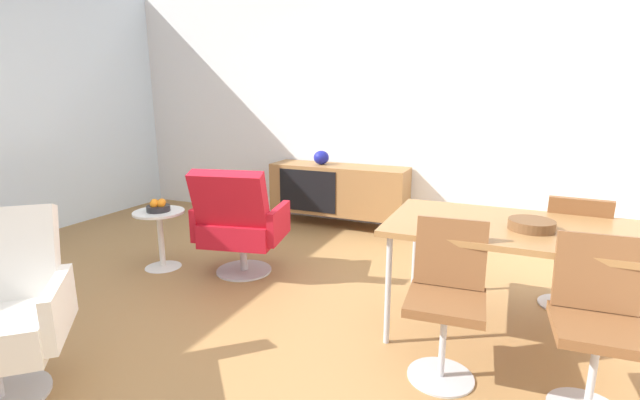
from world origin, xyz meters
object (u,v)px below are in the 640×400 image
(fruit_bowl, at_px, (158,206))
(dining_table, at_px, (522,233))
(dining_chair_front_left, at_px, (447,294))
(magazine_stack, at_px, (26,241))
(side_table_round, at_px, (160,233))
(sideboard, at_px, (338,189))
(vase_cobalt, at_px, (321,158))
(lounge_chair_red, at_px, (239,222))
(wooden_bowl_on_table, at_px, (531,225))
(dining_chair_back_right, at_px, (573,248))
(dining_chair_front_right, at_px, (597,320))

(fruit_bowl, bearing_deg, dining_table, -0.62)
(dining_chair_front_left, xyz_separation_m, magazine_stack, (-4.14, 0.41, -0.38))
(side_table_round, bearing_deg, fruit_bowl, -109.00)
(sideboard, distance_m, magazine_stack, 3.28)
(vase_cobalt, relative_size, dining_table, 0.11)
(dining_table, distance_m, lounge_chair_red, 2.18)
(vase_cobalt, bearing_deg, wooden_bowl_on_table, -41.55)
(dining_table, bearing_deg, magazine_stack, -178.07)
(dining_chair_back_right, xyz_separation_m, magazine_stack, (-4.84, -0.71, -0.38))
(fruit_bowl, bearing_deg, dining_chair_front_left, -13.03)
(side_table_round, bearing_deg, vase_cobalt, 67.79)
(dining_table, height_order, dining_chair_front_right, dining_chair_front_right)
(sideboard, bearing_deg, fruit_bowl, -117.77)
(dining_table, bearing_deg, side_table_round, 179.37)
(wooden_bowl_on_table, relative_size, fruit_bowl, 1.30)
(fruit_bowl, bearing_deg, sideboard, 62.23)
(wooden_bowl_on_table, height_order, dining_chair_back_right, dining_chair_back_right)
(dining_table, bearing_deg, dining_chair_front_right, -58.25)
(sideboard, xyz_separation_m, vase_cobalt, (-0.22, 0.00, 0.36))
(dining_chair_back_right, height_order, fruit_bowl, dining_chair_back_right)
(vase_cobalt, distance_m, magazine_stack, 3.18)
(sideboard, relative_size, wooden_bowl_on_table, 6.15)
(fruit_bowl, bearing_deg, magazine_stack, -173.43)
(vase_cobalt, height_order, wooden_bowl_on_table, vase_cobalt)
(vase_cobalt, bearing_deg, fruit_bowl, -112.21)
(dining_chair_back_right, bearing_deg, sideboard, 149.95)
(sideboard, height_order, dining_table, dining_table)
(vase_cobalt, relative_size, side_table_round, 0.34)
(lounge_chair_red, relative_size, magazine_stack, 2.31)
(dining_chair_front_right, xyz_separation_m, magazine_stack, (-4.84, 0.41, -0.38))
(lounge_chair_red, xyz_separation_m, side_table_round, (-0.74, -0.14, -0.15))
(dining_table, height_order, dining_chair_back_right, dining_chair_back_right)
(dining_chair_front_right, height_order, side_table_round, dining_chair_front_right)
(sideboard, distance_m, dining_chair_front_right, 3.34)
(fruit_bowl, relative_size, magazine_stack, 0.49)
(dining_chair_front_left, distance_m, dining_chair_front_right, 0.70)
(fruit_bowl, height_order, magazine_stack, fruit_bowl)
(dining_chair_front_left, bearing_deg, dining_table, 57.64)
(wooden_bowl_on_table, bearing_deg, dining_chair_back_right, 63.78)
(vase_cobalt, relative_size, fruit_bowl, 0.89)
(dining_table, relative_size, dining_chair_front_right, 1.87)
(magazine_stack, bearing_deg, fruit_bowl, 6.57)
(dining_chair_front_right, relative_size, magazine_stack, 2.09)
(side_table_round, bearing_deg, wooden_bowl_on_table, -1.83)
(wooden_bowl_on_table, xyz_separation_m, dining_chair_front_right, (0.30, -0.50, -0.30))
(fruit_bowl, bearing_deg, dining_chair_front_right, -10.29)
(dining_chair_back_right, distance_m, fruit_bowl, 3.30)
(vase_cobalt, xyz_separation_m, wooden_bowl_on_table, (2.19, -1.94, -0.03))
(vase_cobalt, height_order, dining_chair_back_right, vase_cobalt)
(vase_cobalt, xyz_separation_m, magazine_stack, (-2.34, -2.03, -0.71))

